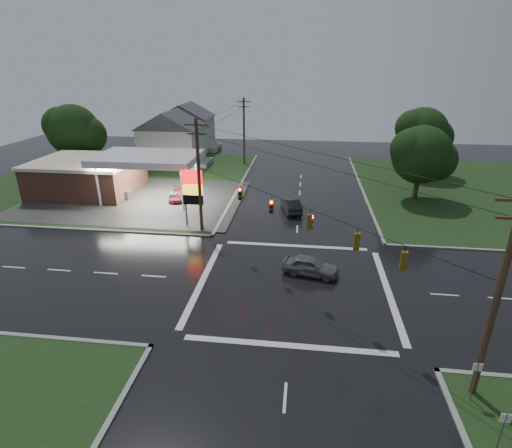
# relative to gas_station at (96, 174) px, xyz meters

# --- Properties ---
(ground) EXTENTS (120.00, 120.00, 0.00)m
(ground) POSITION_rel_gas_station_xyz_m (25.68, -19.70, -2.55)
(ground) COLOR black
(ground) RESTS_ON ground
(grass_nw) EXTENTS (36.00, 36.00, 0.08)m
(grass_nw) POSITION_rel_gas_station_xyz_m (-0.32, 6.30, -2.51)
(grass_nw) COLOR black
(grass_nw) RESTS_ON ground
(grass_ne) EXTENTS (36.00, 36.00, 0.08)m
(grass_ne) POSITION_rel_gas_station_xyz_m (51.68, 6.30, -2.51)
(grass_ne) COLOR black
(grass_ne) RESTS_ON ground
(gas_station) EXTENTS (26.20, 18.00, 5.60)m
(gas_station) POSITION_rel_gas_station_xyz_m (0.00, 0.00, 0.00)
(gas_station) COLOR #2D2D2D
(gas_station) RESTS_ON ground
(pylon_sign) EXTENTS (2.00, 0.35, 6.00)m
(pylon_sign) POSITION_rel_gas_station_xyz_m (15.18, -9.20, 1.46)
(pylon_sign) COLOR #59595E
(pylon_sign) RESTS_ON ground
(utility_pole_nw) EXTENTS (2.20, 0.32, 11.00)m
(utility_pole_nw) POSITION_rel_gas_station_xyz_m (16.18, -10.20, 3.17)
(utility_pole_nw) COLOR #382619
(utility_pole_nw) RESTS_ON ground
(utility_pole_se) EXTENTS (2.20, 0.32, 11.00)m
(utility_pole_se) POSITION_rel_gas_station_xyz_m (35.18, -29.20, 3.17)
(utility_pole_se) COLOR #382619
(utility_pole_se) RESTS_ON ground
(utility_pole_n) EXTENTS (2.20, 0.32, 10.50)m
(utility_pole_n) POSITION_rel_gas_station_xyz_m (16.18, 18.30, 2.92)
(utility_pole_n) COLOR #382619
(utility_pole_n) RESTS_ON ground
(traffic_signals) EXTENTS (26.87, 26.87, 1.47)m
(traffic_signals) POSITION_rel_gas_station_xyz_m (25.69, -19.72, 3.93)
(traffic_signals) COLOR black
(traffic_signals) RESTS_ON ground
(house_near) EXTENTS (11.05, 8.48, 8.60)m
(house_near) POSITION_rel_gas_station_xyz_m (4.73, 16.30, 1.86)
(house_near) COLOR silver
(house_near) RESTS_ON ground
(house_far) EXTENTS (11.05, 8.48, 8.60)m
(house_far) POSITION_rel_gas_station_xyz_m (3.73, 28.30, 1.86)
(house_far) COLOR silver
(house_far) RESTS_ON ground
(tree_nw_behind) EXTENTS (8.93, 7.60, 10.00)m
(tree_nw_behind) POSITION_rel_gas_station_xyz_m (-8.17, 10.29, 3.63)
(tree_nw_behind) COLOR black
(tree_nw_behind) RESTS_ON ground
(tree_ne_near) EXTENTS (7.99, 6.80, 8.98)m
(tree_ne_near) POSITION_rel_gas_station_xyz_m (39.82, 2.29, 3.01)
(tree_ne_near) COLOR black
(tree_ne_near) RESTS_ON ground
(tree_ne_far) EXTENTS (8.46, 7.20, 9.80)m
(tree_ne_far) POSITION_rel_gas_station_xyz_m (42.83, 14.29, 3.63)
(tree_ne_far) COLOR black
(tree_ne_far) RESTS_ON ground
(car_north) EXTENTS (2.77, 4.94, 1.54)m
(car_north) POSITION_rel_gas_station_xyz_m (24.82, -3.66, -1.78)
(car_north) COLOR black
(car_north) RESTS_ON ground
(car_crossing) EXTENTS (4.68, 2.70, 1.50)m
(car_crossing) POSITION_rel_gas_station_xyz_m (26.96, -17.83, -1.80)
(car_crossing) COLOR slate
(car_crossing) RESTS_ON ground
(car_pump) EXTENTS (2.44, 4.50, 1.24)m
(car_pump) POSITION_rel_gas_station_xyz_m (10.93, -1.37, -1.93)
(car_pump) COLOR #53131D
(car_pump) RESTS_ON ground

